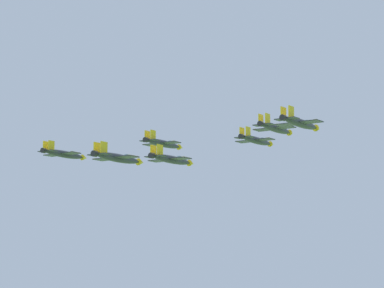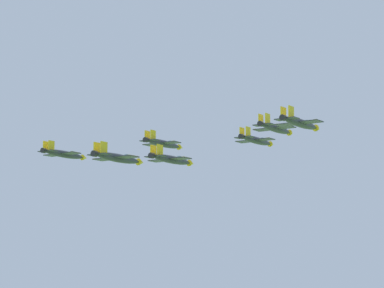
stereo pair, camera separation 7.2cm
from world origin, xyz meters
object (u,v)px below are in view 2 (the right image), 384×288
Objects in this scene: jet_right_wingman at (276,128)px; jet_trailing at (118,158)px; jet_lead at (257,140)px; jet_right_outer at (300,123)px; jet_slot_rear at (172,159)px; jet_left_outer at (64,154)px; jet_left_wingman at (163,143)px.

jet_right_wingman is 0.99× the size of jet_trailing.
jet_lead is at bearing 39.61° from jet_right_wingman.
jet_slot_rear is (-16.28, -28.82, -5.03)m from jet_right_outer.
jet_trailing is (50.86, -28.73, -11.71)m from jet_lead.
jet_left_outer is at bearing 59.62° from jet_trailing.
jet_left_outer is (8.81, -23.99, -3.77)m from jet_left_wingman.
jet_lead reaches higher than jet_left_wingman.
jet_left_wingman is at bearing 40.80° from jet_slot_rear.
jet_left_wingman is 43.42m from jet_trailing.
jet_lead is 1.03× the size of jet_slot_rear.
jet_left_outer is 33.34m from jet_slot_rear.
jet_right_wingman is at bearing -139.32° from jet_lead.
jet_trailing is at bearing -120.35° from jet_left_outer.
jet_left_wingman is 26.71m from jet_slot_rear.
jet_right_wingman is 1.02× the size of jet_left_outer.
jet_right_wingman is 26.91m from jet_slot_rear.
jet_lead is 1.03× the size of jet_trailing.
jet_left_wingman is 1.02× the size of jet_left_outer.
jet_left_wingman is 53.40m from jet_right_outer.
jet_right_outer reaches higher than jet_slot_rear.
jet_trailing is at bearing 156.22° from jet_right_wingman.
jet_lead reaches higher than jet_left_outer.
jet_left_wingman is at bearing 89.25° from jet_right_wingman.
jet_right_outer is (25.09, 4.83, -3.41)m from jet_right_wingman.
jet_left_wingman is 1.01× the size of jet_right_outer.
jet_slot_rear is 19.57m from jet_trailing.
jet_left_outer is at bearing 139.61° from jet_left_wingman.
jet_right_wingman is 0.99× the size of jet_slot_rear.
jet_trailing is (42.04, -4.75, -9.75)m from jet_left_wingman.
jet_right_outer is (50.19, 9.66, -4.71)m from jet_lead.
jet_right_wingman reaches higher than jet_right_outer.
jet_left_wingman is at bearing 23.11° from jet_trailing.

